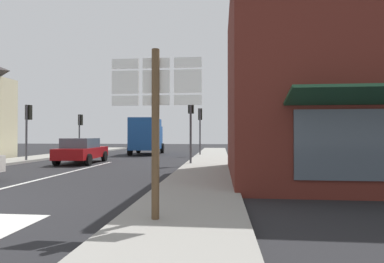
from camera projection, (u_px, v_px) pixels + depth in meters
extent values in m
plane|color=#232326|center=(97.00, 165.00, 16.29)|extent=(80.00, 80.00, 0.00)
cube|color=gray|center=(205.00, 170.00, 13.72)|extent=(2.43, 44.00, 0.14)
cube|color=silver|center=(57.00, 175.00, 12.31)|extent=(0.16, 12.00, 0.01)
cube|color=#5B231C|center=(365.00, 85.00, 11.18)|extent=(10.00, 7.63, 7.00)
cube|color=maroon|center=(82.00, 153.00, 17.55)|extent=(2.04, 4.31, 0.60)
cube|color=#47515B|center=(81.00, 143.00, 17.31)|extent=(1.69, 2.20, 0.55)
cylinder|color=black|center=(77.00, 156.00, 18.92)|extent=(0.26, 0.65, 0.64)
cylinder|color=black|center=(104.00, 156.00, 18.88)|extent=(0.26, 0.65, 0.64)
cylinder|color=black|center=(57.00, 160.00, 16.22)|extent=(0.26, 0.65, 0.64)
cylinder|color=black|center=(88.00, 160.00, 16.18)|extent=(0.26, 0.65, 0.64)
cube|color=#19478C|center=(146.00, 134.00, 25.17)|extent=(2.47, 3.85, 2.60)
cube|color=#19478C|center=(150.00, 137.00, 27.67)|extent=(2.18, 1.45, 2.00)
cube|color=#47515B|center=(151.00, 129.00, 27.73)|extent=(1.76, 0.23, 0.70)
cylinder|color=black|center=(138.00, 148.00, 27.63)|extent=(0.35, 0.92, 0.90)
cylinder|color=black|center=(162.00, 148.00, 27.58)|extent=(0.35, 0.92, 0.90)
cylinder|color=black|center=(130.00, 150.00, 24.23)|extent=(0.35, 0.92, 0.90)
cylinder|color=black|center=(157.00, 150.00, 24.18)|extent=(0.35, 0.92, 0.90)
cylinder|color=brown|center=(155.00, 138.00, 5.40)|extent=(0.14, 0.14, 3.20)
cube|color=white|center=(125.00, 64.00, 5.52)|extent=(0.50, 0.03, 0.18)
cube|color=black|center=(126.00, 64.00, 5.54)|extent=(0.43, 0.01, 0.13)
cube|color=white|center=(125.00, 82.00, 5.52)|extent=(0.50, 0.03, 0.42)
cube|color=black|center=(125.00, 82.00, 5.53)|extent=(0.43, 0.01, 0.32)
cube|color=white|center=(125.00, 101.00, 5.51)|extent=(0.50, 0.03, 0.18)
cube|color=black|center=(125.00, 101.00, 5.53)|extent=(0.43, 0.01, 0.13)
cube|color=white|center=(156.00, 63.00, 5.46)|extent=(0.50, 0.03, 0.18)
cube|color=black|center=(156.00, 63.00, 5.48)|extent=(0.43, 0.01, 0.13)
cube|color=white|center=(156.00, 82.00, 5.46)|extent=(0.50, 0.03, 0.42)
cube|color=black|center=(156.00, 82.00, 5.48)|extent=(0.43, 0.01, 0.32)
cube|color=white|center=(156.00, 100.00, 5.46)|extent=(0.50, 0.03, 0.18)
cube|color=black|center=(156.00, 100.00, 5.47)|extent=(0.43, 0.01, 0.13)
cube|color=white|center=(188.00, 62.00, 5.41)|extent=(0.50, 0.03, 0.18)
cube|color=black|center=(188.00, 63.00, 5.43)|extent=(0.43, 0.01, 0.13)
cube|color=white|center=(188.00, 81.00, 5.40)|extent=(0.50, 0.03, 0.42)
cube|color=black|center=(188.00, 81.00, 5.42)|extent=(0.43, 0.01, 0.32)
cube|color=white|center=(188.00, 100.00, 5.40)|extent=(0.50, 0.03, 0.18)
cube|color=black|center=(188.00, 100.00, 5.42)|extent=(0.43, 0.01, 0.13)
cylinder|color=#47474C|center=(79.00, 135.00, 24.98)|extent=(0.12, 0.12, 3.38)
cube|color=black|center=(80.00, 120.00, 25.19)|extent=(0.30, 0.28, 0.90)
sphere|color=#360303|center=(81.00, 117.00, 25.33)|extent=(0.18, 0.18, 0.18)
sphere|color=#3C2303|center=(81.00, 120.00, 25.33)|extent=(0.18, 0.18, 0.18)
sphere|color=#0CA526|center=(81.00, 123.00, 25.33)|extent=(0.18, 0.18, 0.18)
cylinder|color=#47474C|center=(200.00, 132.00, 23.42)|extent=(0.12, 0.12, 3.75)
cube|color=black|center=(200.00, 114.00, 23.63)|extent=(0.30, 0.28, 0.90)
sphere|color=#360303|center=(200.00, 111.00, 23.78)|extent=(0.18, 0.18, 0.18)
sphere|color=#3C2303|center=(200.00, 114.00, 23.77)|extent=(0.18, 0.18, 0.18)
sphere|color=#0CA526|center=(200.00, 118.00, 23.77)|extent=(0.18, 0.18, 0.18)
cylinder|color=#47474C|center=(191.00, 131.00, 16.14)|extent=(0.12, 0.12, 3.73)
cube|color=black|center=(191.00, 105.00, 16.35)|extent=(0.30, 0.28, 0.90)
sphere|color=#360303|center=(191.00, 101.00, 16.49)|extent=(0.18, 0.18, 0.18)
sphere|color=#3C2303|center=(191.00, 106.00, 16.49)|extent=(0.18, 0.18, 0.18)
sphere|color=#0CA526|center=(191.00, 111.00, 16.49)|extent=(0.18, 0.18, 0.18)
cylinder|color=#47474C|center=(26.00, 133.00, 18.18)|extent=(0.12, 0.12, 3.50)
cube|color=black|center=(29.00, 112.00, 18.40)|extent=(0.30, 0.28, 0.90)
sphere|color=#360303|center=(30.00, 108.00, 18.54)|extent=(0.18, 0.18, 0.18)
sphere|color=#3C2303|center=(30.00, 113.00, 18.54)|extent=(0.18, 0.18, 0.18)
sphere|color=#0CA526|center=(30.00, 117.00, 18.54)|extent=(0.18, 0.18, 0.18)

